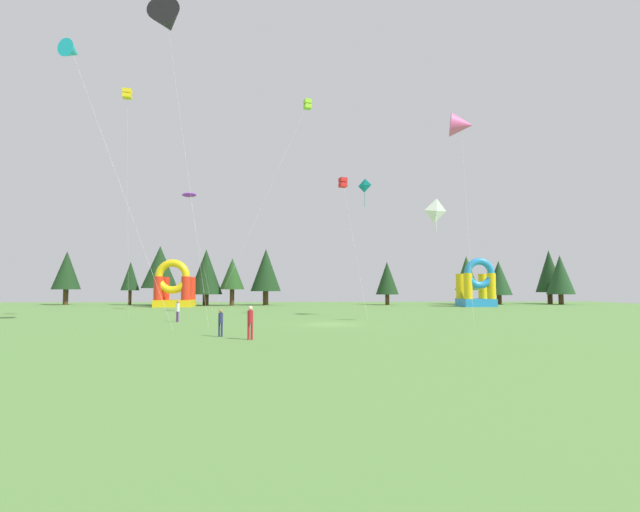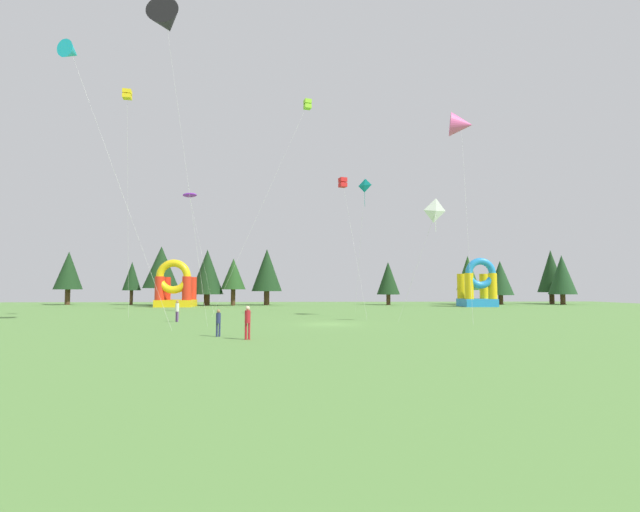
% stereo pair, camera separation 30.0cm
% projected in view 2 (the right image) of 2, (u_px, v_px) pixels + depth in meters
% --- Properties ---
extents(ground_plane, '(120.00, 120.00, 0.00)m').
position_uv_depth(ground_plane, '(329.00, 324.00, 35.67)').
color(ground_plane, '#5B8C42').
extents(kite_red_box, '(2.14, 4.93, 13.82)m').
position_uv_depth(kite_red_box, '(343.00, 183.00, 46.97)').
color(kite_red_box, red).
rests_on(kite_red_box, ground_plane).
extents(kite_teal_diamond, '(1.31, 3.83, 15.05)m').
position_uv_depth(kite_teal_diamond, '(364.00, 186.00, 53.49)').
color(kite_teal_diamond, '#0C7F7A').
rests_on(kite_teal_diamond, ground_plane).
extents(kite_yellow_box, '(0.95, 3.86, 20.61)m').
position_uv_depth(kite_yellow_box, '(127.00, 95.00, 42.21)').
color(kite_yellow_box, yellow).
rests_on(kite_yellow_box, ground_plane).
extents(kite_white_diamond, '(3.48, 2.24, 9.49)m').
position_uv_depth(kite_white_diamond, '(436.00, 212.00, 37.23)').
color(kite_white_diamond, white).
rests_on(kite_white_diamond, ground_plane).
extents(kite_cyan_delta, '(9.12, 3.33, 20.56)m').
position_uv_depth(kite_cyan_delta, '(71.00, 52.00, 33.96)').
color(kite_cyan_delta, '#19B7CC').
rests_on(kite_cyan_delta, ground_plane).
extents(kite_black_delta, '(4.68, 2.70, 24.26)m').
position_uv_depth(kite_black_delta, '(166.00, 21.00, 35.18)').
color(kite_black_delta, black).
rests_on(kite_black_delta, ground_plane).
extents(kite_lime_box, '(9.64, 3.18, 22.62)m').
position_uv_depth(kite_lime_box, '(307.00, 105.00, 49.36)').
color(kite_lime_box, '#8CD826').
rests_on(kite_lime_box, ground_plane).
extents(kite_purple_parafoil, '(4.85, 3.52, 14.80)m').
position_uv_depth(kite_purple_parafoil, '(190.00, 195.00, 58.47)').
color(kite_purple_parafoil, purple).
rests_on(kite_purple_parafoil, ground_plane).
extents(kite_pink_delta, '(2.85, 7.12, 18.82)m').
position_uv_depth(kite_pink_delta, '(461.00, 125.00, 42.65)').
color(kite_pink_delta, '#EA599E').
rests_on(kite_pink_delta, ground_plane).
extents(person_near_camera, '(0.27, 0.27, 1.54)m').
position_uv_depth(person_near_camera, '(218.00, 320.00, 26.55)').
color(person_near_camera, navy).
rests_on(person_near_camera, ground_plane).
extents(person_far_side, '(0.41, 0.41, 1.74)m').
position_uv_depth(person_far_side, '(177.00, 309.00, 38.35)').
color(person_far_side, '#724C8C').
rests_on(person_far_side, ground_plane).
extents(person_left_edge, '(0.32, 0.32, 1.79)m').
position_uv_depth(person_left_edge, '(248.00, 320.00, 25.01)').
color(person_left_edge, '#B21E26').
rests_on(person_left_edge, ground_plane).
extents(inflatable_red_slide, '(4.83, 4.56, 7.28)m').
position_uv_depth(inflatable_red_slide, '(478.00, 288.00, 70.50)').
color(inflatable_red_slide, '#268CD8').
rests_on(inflatable_red_slide, ground_plane).
extents(inflatable_orange_dome, '(5.29, 4.83, 6.98)m').
position_uv_depth(inflatable_orange_dome, '(175.00, 289.00, 69.34)').
color(inflatable_orange_dome, yellow).
rests_on(inflatable_orange_dome, ground_plane).
extents(tree_row_0, '(4.54, 4.54, 8.99)m').
position_uv_depth(tree_row_0, '(68.00, 271.00, 78.85)').
color(tree_row_0, '#4C331E').
rests_on(tree_row_0, ground_plane).
extents(tree_row_1, '(2.99, 2.99, 7.21)m').
position_uv_depth(tree_row_1, '(132.00, 276.00, 78.54)').
color(tree_row_1, '#4C331E').
rests_on(tree_row_1, ground_plane).
extents(tree_row_2, '(5.71, 5.71, 9.63)m').
position_uv_depth(tree_row_2, '(161.00, 268.00, 76.30)').
color(tree_row_2, '#4C331E').
rests_on(tree_row_2, ground_plane).
extents(tree_row_3, '(5.26, 5.26, 9.03)m').
position_uv_depth(tree_row_3, '(207.00, 272.00, 75.66)').
color(tree_row_3, '#4C331E').
rests_on(tree_row_3, ground_plane).
extents(tree_row_4, '(3.96, 3.96, 7.59)m').
position_uv_depth(tree_row_4, '(233.00, 274.00, 75.57)').
color(tree_row_4, '#4C331E').
rests_on(tree_row_4, ground_plane).
extents(tree_row_5, '(4.97, 4.97, 9.25)m').
position_uv_depth(tree_row_5, '(267.00, 270.00, 77.24)').
color(tree_row_5, '#4C331E').
rests_on(tree_row_5, ground_plane).
extents(tree_row_6, '(3.79, 3.79, 7.18)m').
position_uv_depth(tree_row_6, '(388.00, 278.00, 77.97)').
color(tree_row_6, '#4C331E').
rests_on(tree_row_6, ground_plane).
extents(tree_row_7, '(3.87, 3.87, 8.22)m').
position_uv_depth(tree_row_7, '(468.00, 273.00, 79.20)').
color(tree_row_7, '#4C331E').
rests_on(tree_row_7, ground_plane).
extents(tree_row_8, '(3.35, 3.35, 8.11)m').
position_uv_depth(tree_row_8, '(469.00, 274.00, 82.14)').
color(tree_row_8, '#4C331E').
rests_on(tree_row_8, ground_plane).
extents(tree_row_9, '(4.38, 4.38, 7.48)m').
position_uv_depth(tree_row_9, '(500.00, 278.00, 80.30)').
color(tree_row_9, '#4C331E').
rests_on(tree_row_9, ground_plane).
extents(tree_row_10, '(4.65, 4.65, 9.57)m').
position_uv_depth(tree_row_10, '(551.00, 271.00, 83.22)').
color(tree_row_10, '#4C331E').
rests_on(tree_row_10, ground_plane).
extents(tree_row_11, '(4.56, 4.56, 8.44)m').
position_uv_depth(tree_row_11, '(562.00, 275.00, 79.80)').
color(tree_row_11, '#4C331E').
rests_on(tree_row_11, ground_plane).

